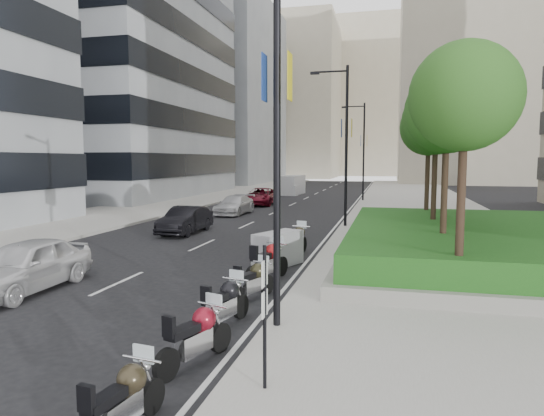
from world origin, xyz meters
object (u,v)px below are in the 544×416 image
(lamp_post_1, at_px, (344,138))
(car_b, at_px, (185,220))
(lamp_post_2, at_px, (362,147))
(motorcycle_2, at_px, (225,304))
(car_c, at_px, (234,205))
(delivery_van, at_px, (291,186))
(parking_sign, at_px, (265,310))
(motorcycle_4, at_px, (268,262))
(motorcycle_0, at_px, (122,401))
(lamp_post_0, at_px, (270,103))
(car_d, at_px, (261,196))
(motorcycle_5, at_px, (278,249))
(car_a, at_px, (26,265))
(motorcycle_3, at_px, (253,281))
(motorcycle_1, at_px, (197,336))
(motorcycle_6, at_px, (297,240))

(lamp_post_1, bearing_deg, car_b, -153.48)
(lamp_post_2, distance_m, motorcycle_2, 35.34)
(car_c, distance_m, delivery_van, 20.51)
(parking_sign, xyz_separation_m, motorcycle_4, (-1.80, 7.37, -0.83))
(motorcycle_0, height_order, car_c, car_c)
(lamp_post_0, relative_size, motorcycle_2, 4.33)
(lamp_post_0, height_order, car_d, lamp_post_0)
(motorcycle_5, relative_size, car_d, 0.43)
(car_a, relative_size, car_b, 1.06)
(lamp_post_1, xyz_separation_m, motorcycle_2, (-1.07, -17.04, -4.50))
(motorcycle_3, distance_m, car_c, 21.22)
(lamp_post_0, relative_size, delivery_van, 1.75)
(motorcycle_0, height_order, car_a, car_a)
(motorcycle_0, bearing_deg, car_d, 19.90)
(lamp_post_0, height_order, car_c, lamp_post_0)
(lamp_post_1, distance_m, car_d, 15.71)
(motorcycle_4, bearing_deg, delivery_van, 29.01)
(lamp_post_1, relative_size, motorcycle_1, 4.38)
(lamp_post_1, distance_m, motorcycle_0, 22.08)
(motorcycle_2, xyz_separation_m, delivery_van, (-7.08, 42.81, 0.42))
(parking_sign, distance_m, motorcycle_2, 3.54)
(motorcycle_0, bearing_deg, motorcycle_6, 8.35)
(lamp_post_1, height_order, motorcycle_5, lamp_post_1)
(motorcycle_1, relative_size, car_a, 0.45)
(car_c, bearing_deg, motorcycle_4, -65.95)
(motorcycle_6, bearing_deg, motorcycle_5, -178.88)
(car_c, bearing_deg, delivery_van, 92.79)
(motorcycle_5, xyz_separation_m, car_d, (-6.85, 23.18, 0.10))
(lamp_post_1, height_order, parking_sign, lamp_post_1)
(parking_sign, relative_size, car_d, 0.48)
(car_d, bearing_deg, car_c, -89.71)
(car_b, xyz_separation_m, car_d, (-0.34, 16.60, 0.02))
(motorcycle_1, xyz_separation_m, motorcycle_4, (-0.25, 6.48, 0.06))
(lamp_post_1, relative_size, car_a, 1.99)
(motorcycle_1, relative_size, motorcycle_3, 1.08)
(motorcycle_6, xyz_separation_m, car_d, (-7.13, 20.98, 0.12))
(motorcycle_2, bearing_deg, motorcycle_4, 14.59)
(motorcycle_3, xyz_separation_m, car_d, (-7.13, 27.44, 0.20))
(parking_sign, relative_size, motorcycle_0, 1.28)
(motorcycle_6, bearing_deg, car_d, 27.14)
(lamp_post_0, xyz_separation_m, motorcycle_1, (-0.90, -2.10, -4.50))
(car_b, bearing_deg, motorcycle_3, -57.17)
(lamp_post_0, bearing_deg, motorcycle_4, 104.66)
(lamp_post_2, xyz_separation_m, delivery_van, (-8.14, 7.77, -4.08))
(car_b, bearing_deg, lamp_post_1, 27.28)
(car_b, bearing_deg, motorcycle_0, -68.02)
(motorcycle_5, relative_size, car_c, 0.49)
(lamp_post_0, bearing_deg, motorcycle_1, -113.07)
(motorcycle_0, distance_m, car_c, 27.79)
(parking_sign, distance_m, car_b, 18.21)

